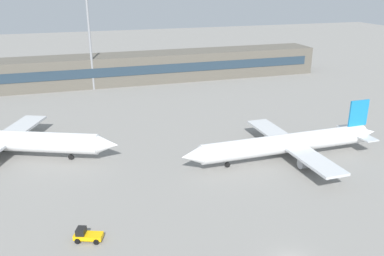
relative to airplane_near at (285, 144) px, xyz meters
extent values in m
plane|color=gray|center=(-13.95, 13.22, -3.02)|extent=(400.00, 400.00, 0.00)
cube|color=#5B564C|center=(-13.95, 68.55, 1.48)|extent=(119.71, 12.00, 9.00)
cube|color=#263847|center=(-13.95, 62.50, 1.93)|extent=(113.73, 0.16, 2.80)
cylinder|color=white|center=(0.26, 0.00, 0.03)|extent=(33.37, 4.01, 3.52)
cone|color=white|center=(-17.98, -0.27, 0.03)|extent=(3.92, 3.40, 3.34)
cone|color=white|center=(18.32, 0.27, 0.03)|extent=(3.55, 2.51, 2.46)
cube|color=#197FBF|center=(15.52, 0.23, 4.34)|extent=(4.08, 0.39, 5.09)
cube|color=silver|center=(15.80, 0.24, 0.22)|extent=(2.73, 9.29, 0.22)
cube|color=silver|center=(1.18, 0.02, -0.24)|extent=(4.86, 27.83, 0.46)
cylinder|color=gray|center=(1.10, 5.57, -1.55)|extent=(2.99, 1.90, 1.85)
cylinder|color=gray|center=(1.26, -5.53, -1.55)|extent=(2.99, 1.90, 1.85)
cylinder|color=black|center=(-11.40, -0.17, -2.56)|extent=(0.93, 0.38, 0.93)
cylinder|color=black|center=(2.07, 2.44, -2.56)|extent=(0.93, 0.38, 0.93)
cylinder|color=black|center=(2.14, -2.37, -2.56)|extent=(0.93, 0.38, 0.93)
cylinder|color=white|center=(-49.26, 16.47, 0.25)|extent=(34.22, 17.51, 3.76)
cone|color=white|center=(-31.34, 8.78, 0.25)|extent=(5.21, 4.91, 3.57)
cube|color=silver|center=(-50.17, 16.86, -0.05)|extent=(16.08, 29.15, 0.49)
cylinder|color=gray|center=(-47.83, 22.32, -1.45)|extent=(3.69, 3.07, 1.98)
cylinder|color=black|center=(-37.80, 11.55, -2.52)|extent=(1.07, 0.75, 0.99)
cylinder|color=black|center=(-50.06, 19.62, -2.52)|extent=(1.07, 0.75, 0.99)
cube|color=#F2B20C|center=(-36.50, -14.96, -2.37)|extent=(3.90, 2.70, 0.60)
cube|color=black|center=(-37.34, -14.64, -1.72)|extent=(1.53, 1.70, 0.90)
cylinder|color=black|center=(-37.33, -13.80, -2.67)|extent=(0.74, 0.49, 0.70)
cylinder|color=black|center=(-37.90, -15.25, -2.67)|extent=(0.74, 0.49, 0.70)
cylinder|color=black|center=(-35.10, -14.67, -2.67)|extent=(0.74, 0.49, 0.70)
cylinder|color=black|center=(-35.66, -16.12, -2.67)|extent=(0.74, 0.49, 0.70)
cylinder|color=gray|center=(-29.44, 62.79, 10.20)|extent=(0.70, 0.70, 26.45)
camera|label=1|loc=(-37.11, -60.92, 28.38)|focal=38.16mm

